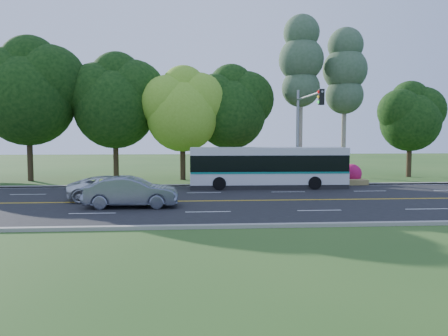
{
  "coord_description": "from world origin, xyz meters",
  "views": [
    {
      "loc": [
        -1.26,
        -24.38,
        3.75
      ],
      "look_at": [
        0.68,
        2.0,
        1.72
      ],
      "focal_mm": 35.0,
      "sensor_mm": 36.0,
      "label": 1
    }
  ],
  "objects": [
    {
      "name": "traffic_signal",
      "position": [
        6.49,
        5.4,
        4.67
      ],
      "size": [
        0.42,
        6.1,
        7.0
      ],
      "color": "gray",
      "rests_on": "ground"
    },
    {
      "name": "transit_bus",
      "position": [
        4.03,
        5.7,
        1.42
      ],
      "size": [
        10.87,
        2.57,
        2.83
      ],
      "rotation": [
        0.0,
        0.0,
        -0.02
      ],
      "color": "silver",
      "rests_on": "road"
    },
    {
      "name": "curb_north",
      "position": [
        0.0,
        7.15,
        0.07
      ],
      "size": [
        60.0,
        0.3,
        0.15
      ],
      "primitive_type": "cube",
      "color": "gray",
      "rests_on": "ground"
    },
    {
      "name": "road",
      "position": [
        0.0,
        0.0,
        0.01
      ],
      "size": [
        60.0,
        14.0,
        0.02
      ],
      "primitive_type": "cube",
      "color": "black",
      "rests_on": "ground"
    },
    {
      "name": "lane_markings",
      "position": [
        -0.09,
        0.0,
        0.02
      ],
      "size": [
        57.6,
        13.82,
        0.0
      ],
      "color": "gold",
      "rests_on": "road"
    },
    {
      "name": "bougainvillea_hedge",
      "position": [
        7.18,
        8.15,
        0.72
      ],
      "size": [
        9.5,
        2.25,
        1.5
      ],
      "color": "#9E0D42",
      "rests_on": "ground"
    },
    {
      "name": "suv",
      "position": [
        -5.81,
        0.83,
        0.71
      ],
      "size": [
        5.26,
        3.04,
        1.38
      ],
      "primitive_type": "imported",
      "rotation": [
        0.0,
        0.0,
        1.73
      ],
      "color": "silver",
      "rests_on": "road"
    },
    {
      "name": "ground",
      "position": [
        0.0,
        0.0,
        0.0
      ],
      "size": [
        120.0,
        120.0,
        0.0
      ],
      "primitive_type": "plane",
      "color": "#284F1A",
      "rests_on": "ground"
    },
    {
      "name": "grass_verge",
      "position": [
        0.0,
        9.0,
        0.05
      ],
      "size": [
        60.0,
        4.0,
        0.1
      ],
      "primitive_type": "cube",
      "color": "#284F1A",
      "rests_on": "ground"
    },
    {
      "name": "sedan",
      "position": [
        -4.39,
        -1.85,
        0.81
      ],
      "size": [
        4.78,
        1.69,
        1.57
      ],
      "primitive_type": "imported",
      "rotation": [
        0.0,
        0.0,
        1.57
      ],
      "color": "slate",
      "rests_on": "road"
    },
    {
      "name": "curb_south",
      "position": [
        0.0,
        -7.15,
        0.07
      ],
      "size": [
        60.0,
        0.3,
        0.15
      ],
      "primitive_type": "cube",
      "color": "gray",
      "rests_on": "ground"
    },
    {
      "name": "tree_row",
      "position": [
        -5.15,
        12.13,
        6.73
      ],
      "size": [
        44.7,
        9.1,
        13.84
      ],
      "color": "black",
      "rests_on": "ground"
    }
  ]
}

